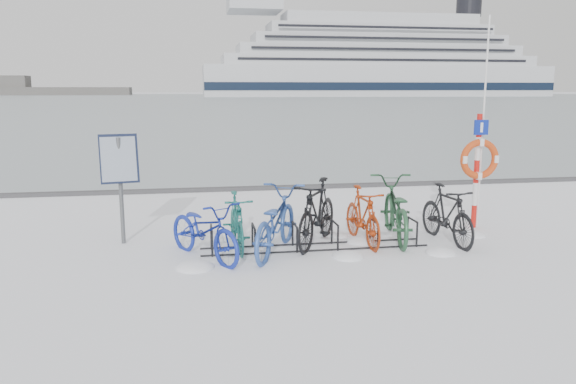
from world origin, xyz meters
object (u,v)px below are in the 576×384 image
Objects in this scene: bike_rack at (315,238)px; cruise_ferry at (376,65)px; lifebuoy_station at (479,159)px; info_board at (119,166)px.

bike_rack is 202.81m from cruise_ferry.
bike_rack is 0.03× the size of cruise_ferry.
lifebuoy_station is (3.49, 0.88, 1.21)m from bike_rack.
bike_rack is 3.80m from lifebuoy_station.
bike_rack is at bearing -165.88° from lifebuoy_station.
info_board is at bearing -179.83° from lifebuoy_station.
cruise_ferry is (67.55, 191.21, 9.90)m from info_board.
cruise_ferry is at bearing 59.54° from info_board.
cruise_ferry reaches higher than info_board.
lifebuoy_station reaches higher than info_board.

